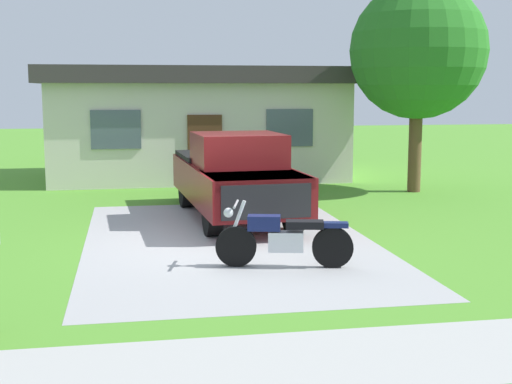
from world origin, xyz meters
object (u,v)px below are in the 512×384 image
Objects in this scene: motorcycle at (283,238)px; shade_tree at (418,51)px; pickup_truck at (234,175)px; neighbor_house at (196,122)px.

motorcycle is 9.91m from shade_tree.
neighbor_house is at bearing 90.77° from pickup_truck.
neighbor_house is (-5.63, 4.49, -2.06)m from shade_tree.
shade_tree is 0.60× the size of neighbor_house.
neighbor_house reaches higher than motorcycle.
motorcycle is 0.38× the size of shade_tree.
pickup_truck is (-0.13, 4.51, 0.48)m from motorcycle.
neighbor_house reaches higher than pickup_truck.
neighbor_house is at bearing 141.46° from shade_tree.
pickup_truck is at bearing -150.90° from shade_tree.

